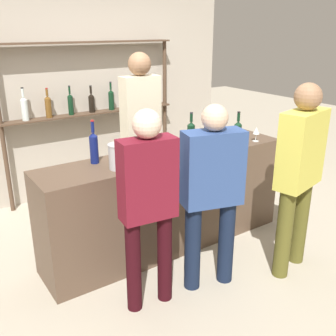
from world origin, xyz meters
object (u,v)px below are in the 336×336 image
object	(u,v)px
counter_bottle_3	(94,147)
counter_bottle_2	(191,133)
customer_left	(148,197)
counter_bottle_4	(155,144)
customer_right	(299,167)
customer_center	(212,187)
server_behind_counter	(141,122)
wine_glass	(256,131)
counter_bottle_1	(208,133)
ice_bucket	(119,156)
counter_bottle_5	(238,132)
counter_bottle_0	(218,130)

from	to	relation	value
counter_bottle_3	counter_bottle_2	bearing A→B (deg)	-2.48
counter_bottle_2	customer_left	distance (m)	1.22
counter_bottle_4	customer_right	distance (m)	1.23
customer_center	counter_bottle_3	bearing A→B (deg)	51.11
counter_bottle_4	server_behind_counter	xyz separation A→B (m)	(0.34, 0.82, -0.01)
customer_left	customer_right	size ratio (longest dim) A/B	0.94
wine_glass	counter_bottle_1	bearing A→B (deg)	167.15
counter_bottle_1	counter_bottle_3	world-z (taller)	counter_bottle_3
ice_bucket	customer_center	distance (m)	0.80
counter_bottle_2	customer_center	xyz separation A→B (m)	(-0.41, -0.81, -0.20)
counter_bottle_2	counter_bottle_5	xyz separation A→B (m)	(0.40, -0.23, -0.00)
counter_bottle_1	counter_bottle_5	xyz separation A→B (m)	(0.30, -0.10, -0.01)
counter_bottle_0	counter_bottle_3	xyz separation A→B (m)	(-1.30, 0.11, 0.02)
wine_glass	customer_right	bearing A→B (deg)	-110.81
customer_center	customer_left	bearing A→B (deg)	99.43
counter_bottle_4	wine_glass	distance (m)	1.18
customer_center	counter_bottle_0	bearing A→B (deg)	-27.61
counter_bottle_2	counter_bottle_0	bearing A→B (deg)	-13.79
counter_bottle_0	counter_bottle_5	xyz separation A→B (m)	(0.11, -0.16, 0.00)
counter_bottle_2	wine_glass	bearing A→B (deg)	-21.75
counter_bottle_2	server_behind_counter	size ratio (longest dim) A/B	0.18
counter_bottle_5	customer_center	bearing A→B (deg)	-144.69
server_behind_counter	counter_bottle_0	bearing A→B (deg)	35.10
wine_glass	server_behind_counter	xyz separation A→B (m)	(-0.84, 0.89, 0.03)
counter_bottle_0	counter_bottle_1	size ratio (longest dim) A/B	0.87
counter_bottle_1	counter_bottle_5	bearing A→B (deg)	-18.51
counter_bottle_4	customer_left	world-z (taller)	customer_left
counter_bottle_4	counter_bottle_1	bearing A→B (deg)	4.33
server_behind_counter	counter_bottle_3	bearing A→B (deg)	-53.48
counter_bottle_3	customer_left	distance (m)	0.81
counter_bottle_0	customer_left	world-z (taller)	customer_left
counter_bottle_3	wine_glass	bearing A→B (deg)	-10.30
wine_glass	server_behind_counter	world-z (taller)	server_behind_counter
wine_glass	customer_right	world-z (taller)	customer_right
customer_left	counter_bottle_5	bearing A→B (deg)	-62.49
counter_bottle_0	counter_bottle_3	distance (m)	1.30
counter_bottle_5	customer_left	world-z (taller)	customer_left
customer_center	customer_right	world-z (taller)	customer_right
counter_bottle_0	customer_left	bearing A→B (deg)	-151.56
counter_bottle_3	counter_bottle_1	bearing A→B (deg)	-9.05
ice_bucket	customer_center	size ratio (longest dim) A/B	0.14
counter_bottle_0	ice_bucket	size ratio (longest dim) A/B	1.52
wine_glass	customer_left	xyz separation A→B (m)	(-1.60, -0.49, -0.15)
customer_center	ice_bucket	bearing A→B (deg)	54.74
customer_left	server_behind_counter	size ratio (longest dim) A/B	0.85
counter_bottle_4	server_behind_counter	distance (m)	0.88
counter_bottle_3	counter_bottle_4	distance (m)	0.52
counter_bottle_3	counter_bottle_5	bearing A→B (deg)	-11.10
counter_bottle_1	customer_center	world-z (taller)	customer_center
ice_bucket	server_behind_counter	bearing A→B (deg)	49.99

